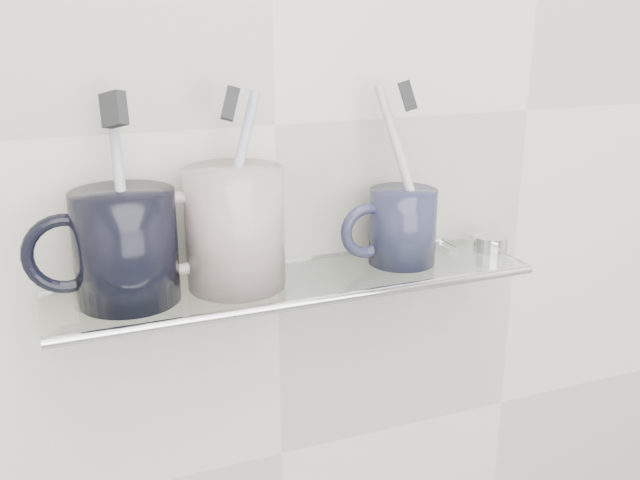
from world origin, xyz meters
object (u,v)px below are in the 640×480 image
mug_right (403,226)px  mug_center (235,228)px  shelf_glass (297,282)px  mug_left (126,247)px

mug_right → mug_center: bearing=171.1°
shelf_glass → mug_center: 0.09m
mug_left → mug_center: 0.11m
mug_left → mug_right: 0.29m
mug_left → mug_center: (0.11, 0.00, 0.01)m
shelf_glass → mug_left: (-0.17, 0.00, 0.06)m
mug_center → mug_right: mug_center is taller
shelf_glass → mug_right: 0.13m
mug_left → mug_right: mug_left is taller
mug_center → mug_right: bearing=-12.3°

